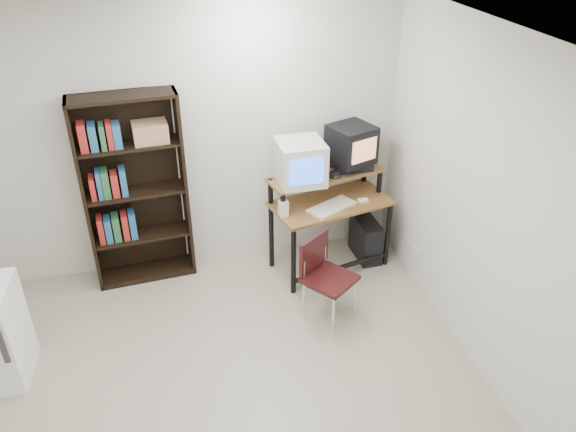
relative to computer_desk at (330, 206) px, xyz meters
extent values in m
cube|color=#ACA58E|center=(-1.25, -1.58, -0.69)|extent=(4.00, 4.00, 0.01)
cube|color=white|center=(-1.25, -1.58, 1.92)|extent=(4.00, 4.00, 0.01)
cube|color=silver|center=(-1.25, 0.42, 0.62)|extent=(4.00, 0.01, 2.60)
cube|color=silver|center=(0.75, -1.58, 0.62)|extent=(0.01, 4.00, 2.60)
cube|color=brown|center=(0.00, -0.02, 0.04)|extent=(1.23, 0.81, 0.03)
cube|color=brown|center=(-0.02, 0.09, 0.29)|extent=(1.18, 0.59, 0.02)
cylinder|color=black|center=(-0.46, -0.37, -0.32)|extent=(0.05, 0.05, 0.72)
cylinder|color=black|center=(0.57, -0.14, -0.32)|extent=(0.05, 0.05, 0.72)
cylinder|color=black|center=(-0.56, 0.10, -0.19)|extent=(0.05, 0.05, 0.98)
cylinder|color=black|center=(0.46, 0.34, -0.19)|extent=(0.05, 0.05, 0.98)
cylinder|color=black|center=(0.06, -0.26, -0.56)|extent=(1.04, 0.28, 0.05)
cube|color=silver|center=(-0.30, 0.02, 0.49)|extent=(0.43, 0.43, 0.40)
cube|color=blue|center=(-0.29, -0.19, 0.49)|extent=(0.31, 0.02, 0.25)
cube|color=black|center=(0.26, 0.16, 0.33)|extent=(0.36, 0.26, 0.08)
cube|color=black|center=(0.24, 0.18, 0.55)|extent=(0.49, 0.48, 0.36)
cube|color=tan|center=(0.31, 0.00, 0.55)|extent=(0.27, 0.11, 0.22)
cylinder|color=#26262B|center=(0.04, 0.02, 0.31)|extent=(0.15, 0.15, 0.05)
cube|color=silver|center=(-0.02, -0.13, 0.06)|extent=(0.51, 0.40, 0.03)
cube|color=black|center=(0.31, -0.07, 0.04)|extent=(0.22, 0.18, 0.01)
cube|color=white|center=(0.30, -0.08, 0.06)|extent=(0.10, 0.07, 0.03)
cube|color=silver|center=(-0.50, -0.17, 0.12)|extent=(0.09, 0.09, 0.17)
cube|color=black|center=(0.42, 0.05, -0.47)|extent=(0.22, 0.46, 0.42)
cube|color=black|center=(-0.24, -0.80, -0.26)|extent=(0.55, 0.55, 0.04)
cube|color=black|center=(-0.34, -0.66, -0.06)|extent=(0.32, 0.25, 0.32)
cylinder|color=silver|center=(-0.27, -1.02, -0.48)|extent=(0.02, 0.02, 0.40)
cylinder|color=silver|center=(-0.01, -0.83, -0.48)|extent=(0.02, 0.02, 0.40)
cylinder|color=silver|center=(-0.46, -0.77, -0.48)|extent=(0.02, 0.02, 0.40)
cylinder|color=silver|center=(-0.21, -0.57, -0.48)|extent=(0.02, 0.02, 0.40)
cube|color=black|center=(-2.24, 0.21, 0.24)|extent=(0.06, 0.31, 1.85)
cube|color=black|center=(-1.35, 0.29, 0.24)|extent=(0.06, 0.31, 1.85)
cube|color=black|center=(-1.81, 0.39, 0.24)|extent=(0.92, 0.10, 1.85)
cube|color=black|center=(-1.80, 0.25, 1.15)|extent=(0.95, 0.39, 0.03)
cube|color=black|center=(-1.80, 0.25, -0.65)|extent=(0.95, 0.39, 0.06)
cube|color=black|center=(-1.80, 0.25, -0.22)|extent=(0.89, 0.36, 0.03)
cube|color=black|center=(-1.80, 0.25, 0.24)|extent=(0.89, 0.36, 0.02)
cube|color=black|center=(-1.80, 0.25, 0.70)|extent=(0.89, 0.36, 0.02)
cube|color=#99764E|center=(-1.60, 0.27, 0.81)|extent=(0.32, 0.25, 0.18)
cube|color=#333333|center=(-2.78, -1.14, -0.15)|extent=(0.04, 0.02, 0.34)
cube|color=beige|center=(0.74, -0.43, -0.38)|extent=(0.02, 0.08, 0.12)
camera|label=1|loc=(-1.49, -4.51, 2.66)|focal=35.00mm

